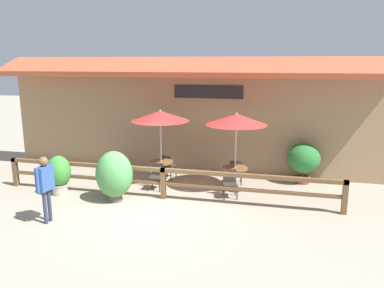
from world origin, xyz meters
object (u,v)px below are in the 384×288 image
object	(u,v)px
chair_middle_wallside	(236,171)
potted_plant_broad_leaf	(114,175)
chair_near_wallside	(168,165)
pedestrian	(45,181)
patio_umbrella_middle	(236,119)
potted_plant_corner_fern	(59,174)
potted_plant_tall_tropical	(303,159)
patio_umbrella_near	(160,116)
chair_near_streetside	(156,175)
dining_table_near	(161,166)
chair_middle_streetside	(230,182)
dining_table_middle	(235,172)

from	to	relation	value
chair_middle_wallside	potted_plant_broad_leaf	xyz separation A→B (m)	(-3.30, -2.37, 0.33)
chair_near_wallside	pedestrian	bearing A→B (deg)	79.85
chair_near_wallside	patio_umbrella_middle	world-z (taller)	patio_umbrella_middle
potted_plant_corner_fern	potted_plant_tall_tropical	world-z (taller)	potted_plant_tall_tropical
patio_umbrella_near	potted_plant_tall_tropical	xyz separation A→B (m)	(4.67, 1.11, -1.47)
chair_near_streetside	potted_plant_tall_tropical	xyz separation A→B (m)	(4.64, 1.73, 0.37)
dining_table_near	chair_middle_streetside	xyz separation A→B (m)	(2.44, -0.80, -0.14)
chair_near_wallside	pedestrian	xyz separation A→B (m)	(-1.91, -4.34, 0.66)
potted_plant_tall_tropical	pedestrian	bearing A→B (deg)	-143.58
chair_middle_streetside	potted_plant_tall_tropical	distance (m)	2.95
dining_table_middle	chair_middle_streetside	size ratio (longest dim) A/B	0.97
chair_middle_wallside	potted_plant_tall_tropical	bearing A→B (deg)	-171.81
chair_near_streetside	chair_middle_streetside	world-z (taller)	same
chair_middle_streetside	pedestrian	world-z (taller)	pedestrian
patio_umbrella_near	patio_umbrella_middle	xyz separation A→B (m)	(2.52, -0.16, 0.00)
dining_table_middle	potted_plant_broad_leaf	xyz separation A→B (m)	(-3.35, -1.74, 0.19)
dining_table_near	pedestrian	bearing A→B (deg)	-116.69
dining_table_near	chair_middle_wallside	xyz separation A→B (m)	(2.47, 0.47, -0.14)
potted_plant_broad_leaf	potted_plant_tall_tropical	bearing A→B (deg)	28.69
patio_umbrella_near	pedestrian	distance (m)	4.32
patio_umbrella_middle	potted_plant_corner_fern	distance (m)	5.74
potted_plant_tall_tropical	chair_near_wallside	bearing A→B (deg)	-174.02
chair_near_wallside	dining_table_middle	xyz separation A→B (m)	(2.48, -0.79, 0.14)
potted_plant_broad_leaf	potted_plant_tall_tropical	world-z (taller)	potted_plant_broad_leaf
dining_table_near	patio_umbrella_middle	bearing A→B (deg)	-3.69
chair_middle_wallside	pedestrian	distance (m)	6.06
chair_near_streetside	chair_near_wallside	bearing A→B (deg)	89.76
chair_middle_streetside	potted_plant_broad_leaf	world-z (taller)	potted_plant_broad_leaf
pedestrian	chair_middle_wallside	bearing A→B (deg)	137.48
dining_table_near	chair_middle_streetside	world-z (taller)	chair_middle_streetside
potted_plant_tall_tropical	chair_middle_wallside	bearing A→B (deg)	-163.83
chair_near_streetside	potted_plant_broad_leaf	bearing A→B (deg)	-123.56
chair_middle_wallside	potted_plant_tall_tropical	xyz separation A→B (m)	(2.20, 0.64, 0.37)
dining_table_middle	pedestrian	size ratio (longest dim) A/B	0.47
dining_table_middle	chair_middle_wallside	xyz separation A→B (m)	(-0.05, 0.63, -0.14)
patio_umbrella_near	dining_table_middle	xyz separation A→B (m)	(2.52, -0.16, -1.70)
chair_middle_streetside	chair_middle_wallside	world-z (taller)	same
patio_umbrella_near	dining_table_near	xyz separation A→B (m)	(0.00, -0.00, -1.70)
dining_table_near	potted_plant_broad_leaf	xyz separation A→B (m)	(-0.83, -1.90, 0.19)
dining_table_middle	potted_plant_tall_tropical	size ratio (longest dim) A/B	0.59
chair_middle_streetside	chair_middle_wallside	size ratio (longest dim) A/B	1.00
chair_middle_streetside	potted_plant_tall_tropical	bearing A→B (deg)	26.01
chair_middle_streetside	pedestrian	xyz separation A→B (m)	(-4.31, -2.92, 0.66)
dining_table_middle	pedestrian	bearing A→B (deg)	-141.02
pedestrian	potted_plant_corner_fern	bearing A→B (deg)	-152.23
chair_near_wallside	potted_plant_corner_fern	size ratio (longest dim) A/B	0.68
potted_plant_broad_leaf	dining_table_middle	bearing A→B (deg)	27.42
chair_middle_streetside	potted_plant_corner_fern	size ratio (longest dim) A/B	0.68
dining_table_near	chair_middle_wallside	size ratio (longest dim) A/B	0.97
patio_umbrella_middle	chair_middle_wallside	bearing A→B (deg)	94.97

